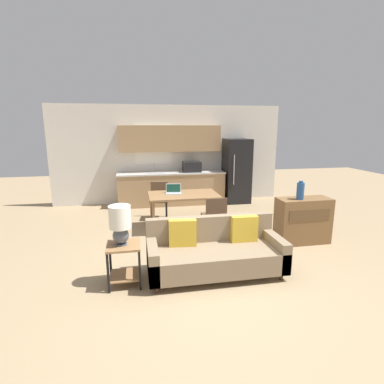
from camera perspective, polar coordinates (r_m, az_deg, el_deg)
name	(u,v)px	position (r m, az deg, el deg)	size (l,w,h in m)	color
ground_plane	(210,280)	(4.44, 3.35, -16.33)	(20.00, 20.00, 0.00)	#9E8460
wall_back	(169,154)	(8.49, -4.32, 7.17)	(6.40, 0.07, 2.70)	silver
kitchen_counter	(172,174)	(8.26, -3.90, 3.46)	(2.92, 0.65, 2.15)	tan
refrigerator	(236,171)	(8.57, 8.47, 4.01)	(0.68, 0.74, 1.79)	black
dining_table	(184,197)	(6.29, -1.62, -0.96)	(1.44, 0.89, 0.74)	olive
couch	(214,252)	(4.51, 4.26, -11.27)	(1.96, 0.80, 0.81)	#3D2D1E
side_table	(124,258)	(4.26, -12.81, -12.11)	(0.44, 0.44, 0.58)	olive
table_lamp	(120,223)	(4.09, -13.53, -5.68)	(0.29, 0.29, 0.54)	#4C515B
credenza	(303,220)	(5.94, 20.35, -5.10)	(0.98, 0.42, 0.85)	brown
vase	(300,191)	(5.69, 19.95, 0.22)	(0.13, 0.13, 0.34)	#234C84
dining_chair_far_left	(159,198)	(7.04, -6.29, -1.10)	(0.48, 0.48, 0.85)	brown
dining_chair_near_right	(215,215)	(5.68, 4.32, -4.40)	(0.42, 0.42, 0.85)	brown
laptop	(173,191)	(6.34, -3.55, 0.17)	(0.35, 0.30, 0.20)	#B7BABC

